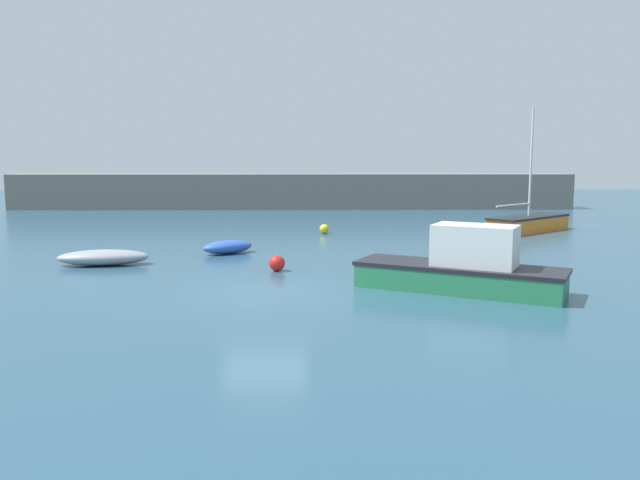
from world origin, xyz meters
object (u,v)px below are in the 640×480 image
mooring_buoy_yellow (324,229)px  rowboat_blue_near (103,257)px  sailboat_tall_mast (528,223)px  motorboat_with_cabin (464,268)px  mooring_buoy_red (277,263)px  dinghy_near_pier (228,247)px

mooring_buoy_yellow → rowboat_blue_near: bearing=-131.6°
rowboat_blue_near → sailboat_tall_mast: sailboat_tall_mast is taller
rowboat_blue_near → motorboat_with_cabin: motorboat_with_cabin is taller
sailboat_tall_mast → mooring_buoy_red: bearing=-178.3°
rowboat_blue_near → dinghy_near_pier: (4.34, 2.81, -0.01)m
motorboat_with_cabin → mooring_buoy_red: bearing=-2.6°
rowboat_blue_near → sailboat_tall_mast: size_ratio=0.53×
mooring_buoy_red → mooring_buoy_yellow: bearing=79.9°
dinghy_near_pier → mooring_buoy_red: 4.75m
motorboat_with_cabin → dinghy_near_pier: 11.19m
sailboat_tall_mast → mooring_buoy_red: size_ratio=11.56×
motorboat_with_cabin → mooring_buoy_red: motorboat_with_cabin is taller
sailboat_tall_mast → mooring_buoy_yellow: bearing=144.1°
rowboat_blue_near → sailboat_tall_mast: (19.90, 10.53, 0.18)m
mooring_buoy_yellow → mooring_buoy_red: bearing=-100.1°
mooring_buoy_red → mooring_buoy_yellow: size_ratio=1.14×
sailboat_tall_mast → mooring_buoy_red: 17.80m
dinghy_near_pier → mooring_buoy_yellow: bearing=-155.7°
motorboat_with_cabin → mooring_buoy_yellow: motorboat_with_cabin is taller
rowboat_blue_near → dinghy_near_pier: 5.17m
dinghy_near_pier → mooring_buoy_red: bearing=85.2°
motorboat_with_cabin → dinghy_near_pier: motorboat_with_cabin is taller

